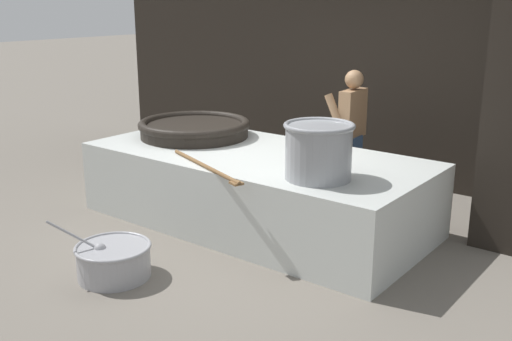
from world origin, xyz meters
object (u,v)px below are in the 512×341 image
Objects in this scene: stock_pot at (319,150)px; cook at (351,131)px; prep_bowl_vegetables at (113,259)px; giant_wok_near at (194,128)px.

cook reaches higher than stock_pot.
stock_pot is 2.17m from prep_bowl_vegetables.
cook is (1.54, 1.21, -0.04)m from giant_wok_near.
stock_pot is 0.86× the size of prep_bowl_vegetables.
giant_wok_near reaches higher than prep_bowl_vegetables.
giant_wok_near is 1.77× the size of prep_bowl_vegetables.
cook reaches higher than giant_wok_near.
stock_pot is (2.19, -0.59, 0.17)m from giant_wok_near.
cook is at bearing 79.65° from prep_bowl_vegetables.
giant_wok_near is 2.05× the size of stock_pot.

